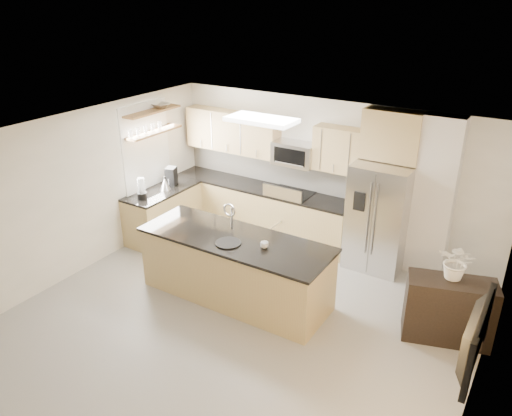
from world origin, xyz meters
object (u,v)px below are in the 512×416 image
Objects in this scene: coffee_maker at (171,176)px; range at (289,216)px; refrigerator at (379,217)px; television at (466,335)px; blender at (142,190)px; kettle at (165,184)px; microwave at (295,154)px; cup at (264,245)px; flower_vase at (459,253)px; credenza at (448,310)px; platter at (228,243)px; bowl at (161,105)px; island at (236,268)px.

range is at bearing 20.15° from coffee_maker.
refrigerator reaches higher than television.
blender is 0.35× the size of television.
refrigerator is 7.18× the size of kettle.
microwave is 6.61× the size of cup.
flower_vase is (1.44, -1.28, 0.35)m from refrigerator.
coffee_maker is (-5.21, 0.63, 0.64)m from credenza.
flower_vase is at bearing 81.20° from credenza.
range is 2.67m from blender.
platter is at bearing -84.28° from range.
flower_vase is at bearing 17.75° from cup.
cup is at bearing -114.63° from refrigerator.
television is (0.41, -1.79, 0.11)m from flower_vase.
platter is at bearing 179.15° from credenza.
television is (3.28, -0.87, 0.35)m from platter.
television is (5.54, -2.10, 0.32)m from kettle.
blender is 0.52× the size of flower_vase.
range is 1.71m from refrigerator.
flower_vase reaches higher than blender.
cup is at bearing -24.55° from bowl.
bowl is 0.38× the size of television.
credenza is at bearing -4.23° from kettle.
microwave is 3.66m from credenza.
island reaches higher than cup.
platter is at bearing -31.54° from bowl.
range is 1.06× the size of television.
platter is (-2.89, -0.85, 0.56)m from credenza.
island is 3.57m from television.
kettle is (-3.68, -0.98, 0.14)m from refrigerator.
coffee_maker is at bearing -12.90° from bowl.
range is 2.99× the size of blender.
platter is at bearing -161.91° from cup.
cup is 2.99m from television.
television reaches higher than coffee_maker.
island is 7.83× the size of platter.
flower_vase is (2.89, 0.73, 0.75)m from island.
microwave reaches higher than refrigerator.
blender is (-2.80, 0.53, 0.05)m from cup.
bowl is at bearing 167.10° from coffee_maker.
credenza is 1.98m from television.
microwave is 2.47m from island.
island is 8.63× the size of coffee_maker.
flower_vase is 0.68× the size of television.
bowl is (-2.46, 1.32, 1.89)m from island.
blender is (-5.19, -0.16, 0.65)m from credenza.
television is (5.61, -2.35, 0.27)m from coffee_maker.
range is at bearing 178.40° from refrigerator.
blender is 5.80m from television.
range is 2.07m from island.
range is 2.31m from coffee_maker.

